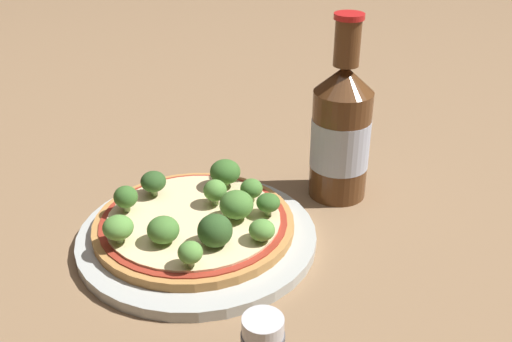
{
  "coord_description": "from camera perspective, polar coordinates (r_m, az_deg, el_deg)",
  "views": [
    {
      "loc": [
        0.5,
        -0.19,
        0.37
      ],
      "look_at": [
        -0.01,
        0.08,
        0.06
      ],
      "focal_mm": 42.0,
      "sensor_mm": 36.0,
      "label": 1
    }
  ],
  "objects": [
    {
      "name": "ground_plane",
      "position": [
        0.65,
        -5.57,
        -6.68
      ],
      "size": [
        3.0,
        3.0,
        0.0
      ],
      "primitive_type": "plane",
      "color": "#846647"
    },
    {
      "name": "broccoli_floret_5",
      "position": [
        0.68,
        -2.95,
        -0.09
      ],
      "size": [
        0.03,
        0.03,
        0.03
      ],
      "color": "#89A866",
      "rests_on": "pizza"
    },
    {
      "name": "broccoli_floret_11",
      "position": [
        0.6,
        -8.83,
        -5.56
      ],
      "size": [
        0.03,
        0.03,
        0.03
      ],
      "color": "#89A866",
      "rests_on": "pizza"
    },
    {
      "name": "broccoli_floret_10",
      "position": [
        0.63,
        1.17,
        -3.05
      ],
      "size": [
        0.03,
        0.03,
        0.02
      ],
      "color": "#89A866",
      "rests_on": "pizza"
    },
    {
      "name": "broccoli_floret_4",
      "position": [
        0.61,
        -13.13,
        -5.05
      ],
      "size": [
        0.03,
        0.03,
        0.03
      ],
      "color": "#89A866",
      "rests_on": "pizza"
    },
    {
      "name": "broccoli_floret_2",
      "position": [
        0.65,
        -12.3,
        -2.45
      ],
      "size": [
        0.03,
        0.03,
        0.03
      ],
      "color": "#89A866",
      "rests_on": "pizza"
    },
    {
      "name": "beer_bottle",
      "position": [
        0.7,
        8.09,
        3.76
      ],
      "size": [
        0.07,
        0.07,
        0.22
      ],
      "color": "#563319",
      "rests_on": "ground_plane"
    },
    {
      "name": "plate",
      "position": [
        0.64,
        -5.89,
        -6.33
      ],
      "size": [
        0.25,
        0.25,
        0.01
      ],
      "color": "#B2B7B2",
      "rests_on": "ground_plane"
    },
    {
      "name": "broccoli_floret_0",
      "position": [
        0.59,
        -3.51,
        -5.57
      ],
      "size": [
        0.03,
        0.03,
        0.03
      ],
      "color": "#89A866",
      "rests_on": "pizza"
    },
    {
      "name": "broccoli_floret_6",
      "position": [
        0.65,
        -3.92,
        -1.88
      ],
      "size": [
        0.03,
        0.03,
        0.03
      ],
      "color": "#89A866",
      "rests_on": "pizza"
    },
    {
      "name": "broccoli_floret_9",
      "position": [
        0.65,
        -0.44,
        -1.7
      ],
      "size": [
        0.02,
        0.02,
        0.03
      ],
      "color": "#89A866",
      "rests_on": "pizza"
    },
    {
      "name": "pizza",
      "position": [
        0.64,
        -5.87,
        -4.91
      ],
      "size": [
        0.21,
        0.21,
        0.01
      ],
      "color": "#B77F42",
      "rests_on": "plate"
    },
    {
      "name": "broccoli_floret_1",
      "position": [
        0.68,
        -9.75,
        -1.02
      ],
      "size": [
        0.03,
        0.03,
        0.03
      ],
      "color": "#89A866",
      "rests_on": "pizza"
    },
    {
      "name": "broccoli_floret_8",
      "position": [
        0.56,
        -6.28,
        -7.75
      ],
      "size": [
        0.02,
        0.02,
        0.03
      ],
      "color": "#89A866",
      "rests_on": "pizza"
    },
    {
      "name": "broccoli_floret_3",
      "position": [
        0.62,
        -1.87,
        -3.23
      ],
      "size": [
        0.04,
        0.04,
        0.03
      ],
      "color": "#89A866",
      "rests_on": "pizza"
    },
    {
      "name": "broccoli_floret_7",
      "position": [
        0.59,
        0.57,
        -5.65
      ],
      "size": [
        0.03,
        0.03,
        0.02
      ],
      "color": "#89A866",
      "rests_on": "pizza"
    }
  ]
}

